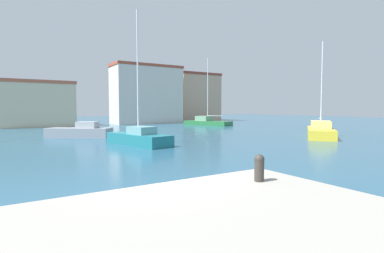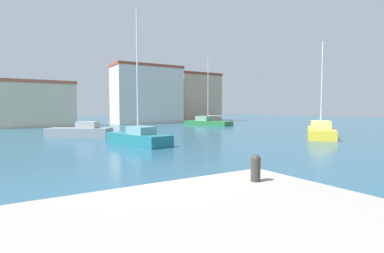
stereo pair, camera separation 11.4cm
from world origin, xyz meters
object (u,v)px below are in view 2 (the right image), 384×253
at_px(sailboat_teal_mid_harbor, 138,137).
at_px(sailboat_yellow_behind_lamppost, 321,131).
at_px(mooring_bollard, 256,167).
at_px(sailboat_green_far_right, 207,122).
at_px(motorboat_grey_distant_east, 80,132).

bearing_deg(sailboat_teal_mid_harbor, sailboat_yellow_behind_lamppost, -11.83).
bearing_deg(mooring_bollard, sailboat_green_far_right, 56.77).
xyz_separation_m(sailboat_yellow_behind_lamppost, motorboat_grey_distant_east, (-20.39, 12.65, -0.08)).
bearing_deg(sailboat_yellow_behind_lamppost, sailboat_teal_mid_harbor, 168.17).
bearing_deg(sailboat_green_far_right, motorboat_grey_distant_east, -155.23).
bearing_deg(sailboat_yellow_behind_lamppost, motorboat_grey_distant_east, 148.19).
relative_size(mooring_bollard, sailboat_green_far_right, 0.06).
distance_m(mooring_bollard, motorboat_grey_distant_east, 25.89).
bearing_deg(motorboat_grey_distant_east, sailboat_green_far_right, 24.77).
xyz_separation_m(mooring_bollard, motorboat_grey_distant_east, (1.11, 25.85, -0.93)).
height_order(mooring_bollard, motorboat_grey_distant_east, mooring_bollard).
distance_m(mooring_bollard, sailboat_yellow_behind_lamppost, 25.24).
xyz_separation_m(mooring_bollard, sailboat_green_far_right, (23.79, 36.31, -0.94)).
height_order(sailboat_yellow_behind_lamppost, motorboat_grey_distant_east, sailboat_yellow_behind_lamppost).
bearing_deg(sailboat_yellow_behind_lamppost, sailboat_green_far_right, 84.36).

